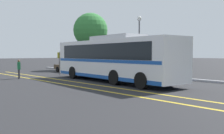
% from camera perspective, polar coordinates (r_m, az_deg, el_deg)
% --- Properties ---
extents(ground_plane, '(220.00, 220.00, 0.00)m').
position_cam_1_polar(ground_plane, '(19.85, -0.70, -3.06)').
color(ground_plane, '#262628').
extents(lane_strip_0, '(32.31, 0.20, 0.01)m').
position_cam_1_polar(lane_strip_0, '(18.07, -5.28, -3.64)').
color(lane_strip_0, gold).
rests_on(lane_strip_0, ground_plane).
extents(lane_strip_1, '(32.31, 0.20, 0.01)m').
position_cam_1_polar(lane_strip_1, '(17.29, -9.04, -3.96)').
color(lane_strip_1, gold).
rests_on(lane_strip_1, ground_plane).
extents(curb_strip, '(40.31, 0.36, 0.15)m').
position_cam_1_polar(curb_strip, '(23.03, 9.52, -2.09)').
color(curb_strip, '#99999E').
rests_on(curb_strip, ground_plane).
extents(transit_bus, '(12.75, 3.39, 3.36)m').
position_cam_1_polar(transit_bus, '(19.31, 0.02, 1.97)').
color(transit_bus, white).
rests_on(transit_bus, ground_plane).
extents(parked_car_0, '(4.44, 2.01, 1.23)m').
position_cam_1_polar(parked_car_0, '(29.76, -8.95, 0.13)').
color(parked_car_0, '#4C3823').
rests_on(parked_car_0, ground_plane).
extents(parked_car_1, '(4.90, 2.08, 1.37)m').
position_cam_1_polar(parked_car_1, '(25.51, -1.92, -0.18)').
color(parked_car_1, black).
rests_on(parked_car_1, ground_plane).
extents(pedestrian_0, '(0.46, 0.33, 1.58)m').
position_cam_1_polar(pedestrian_0, '(22.99, -19.61, -0.19)').
color(pedestrian_0, '#2D2D33').
rests_on(pedestrian_0, ground_plane).
extents(bus_stop_sign, '(0.07, 0.40, 2.25)m').
position_cam_1_polar(bus_stop_sign, '(25.58, -11.37, 1.41)').
color(bus_stop_sign, '#59595E').
rests_on(bus_stop_sign, ground_plane).
extents(street_lamp, '(0.45, 0.45, 5.69)m').
position_cam_1_polar(street_lamp, '(25.57, 5.95, 7.13)').
color(street_lamp, '#59595E').
rests_on(street_lamp, ground_plane).
extents(tree_1, '(4.55, 4.55, 7.49)m').
position_cam_1_polar(tree_1, '(35.21, -4.70, 7.99)').
color(tree_1, '#513823').
rests_on(tree_1, ground_plane).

